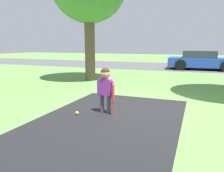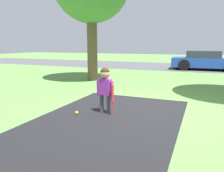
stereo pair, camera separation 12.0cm
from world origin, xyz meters
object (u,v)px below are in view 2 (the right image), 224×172
sports_ball (77,113)px  parked_car (206,61)px  baseball_bat (113,95)px  child (105,84)px

sports_ball → parked_car: bearing=76.1°
baseball_bat → sports_ball: baseball_bat is taller
child → parked_car: parked_car is taller
sports_ball → parked_car: 10.92m
baseball_bat → parked_car: 10.52m
sports_ball → baseball_bat: bearing=17.5°
child → baseball_bat: size_ratio=1.47×
sports_ball → parked_car: size_ratio=0.02×
baseball_bat → parked_car: parked_car is taller
baseball_bat → sports_ball: bearing=-162.5°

